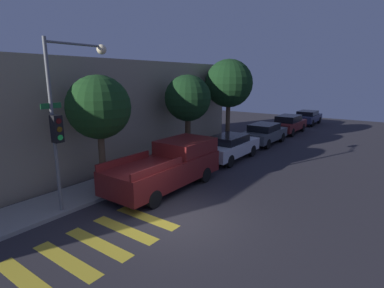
{
  "coord_description": "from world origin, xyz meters",
  "views": [
    {
      "loc": [
        -7.23,
        -5.97,
        4.72
      ],
      "look_at": [
        3.97,
        2.1,
        1.6
      ],
      "focal_mm": 28.0,
      "sensor_mm": 36.0,
      "label": 1
    }
  ],
  "objects": [
    {
      "name": "sedan_tail_of_row",
      "position": [
        23.88,
        2.1,
        0.74
      ],
      "size": [
        4.34,
        1.86,
        1.37
      ],
      "color": "#2D3351",
      "rests_on": "ground"
    },
    {
      "name": "tree_far_end",
      "position": [
        10.9,
        4.03,
        4.25
      ],
      "size": [
        3.22,
        3.22,
        5.88
      ],
      "color": "brown",
      "rests_on": "ground"
    },
    {
      "name": "tree_midblock",
      "position": [
        6.25,
        4.03,
        3.52
      ],
      "size": [
        2.58,
        2.58,
        4.84
      ],
      "color": "#4C3823",
      "rests_on": "ground"
    },
    {
      "name": "building_row",
      "position": [
        0.0,
        8.72,
        2.78
      ],
      "size": [
        26.0,
        6.0,
        5.56
      ],
      "primitive_type": "cube",
      "color": "gray",
      "rests_on": "ground"
    },
    {
      "name": "sedan_middle",
      "position": [
        12.8,
        2.1,
        0.78
      ],
      "size": [
        4.48,
        1.84,
        1.46
      ],
      "color": "#4C5156",
      "rests_on": "ground"
    },
    {
      "name": "ground_plane",
      "position": [
        0.0,
        0.0,
        0.0
      ],
      "size": [
        60.0,
        60.0,
        0.0
      ],
      "primitive_type": "plane",
      "color": "#2D2B30"
    },
    {
      "name": "tree_near_corner",
      "position": [
        0.29,
        4.03,
        3.5
      ],
      "size": [
        2.55,
        2.55,
        4.8
      ],
      "color": "brown",
      "rests_on": "ground"
    },
    {
      "name": "traffic_light_pole",
      "position": [
        -1.5,
        3.37,
        3.74
      ],
      "size": [
        2.68,
        0.56,
        5.94
      ],
      "color": "slate",
      "rests_on": "ground"
    },
    {
      "name": "sidewalk",
      "position": [
        0.0,
        4.26,
        0.07
      ],
      "size": [
        26.0,
        2.12,
        0.14
      ],
      "primitive_type": "cube",
      "color": "gray",
      "rests_on": "ground"
    },
    {
      "name": "crosswalk",
      "position": [
        -2.99,
        0.8,
        0.0
      ],
      "size": [
        5.46,
        2.6,
        0.0
      ],
      "color": "gold",
      "rests_on": "ground"
    },
    {
      "name": "sedan_far_end",
      "position": [
        18.04,
        2.1,
        0.8
      ],
      "size": [
        4.69,
        1.8,
        1.51
      ],
      "color": "maroon",
      "rests_on": "ground"
    },
    {
      "name": "pickup_truck",
      "position": [
        2.26,
        2.1,
        0.97
      ],
      "size": [
        5.52,
        2.14,
        1.91
      ],
      "color": "maroon",
      "rests_on": "ground"
    },
    {
      "name": "sedan_near_corner",
      "position": [
        7.69,
        2.1,
        0.78
      ],
      "size": [
        4.5,
        1.77,
        1.44
      ],
      "color": "silver",
      "rests_on": "ground"
    }
  ]
}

